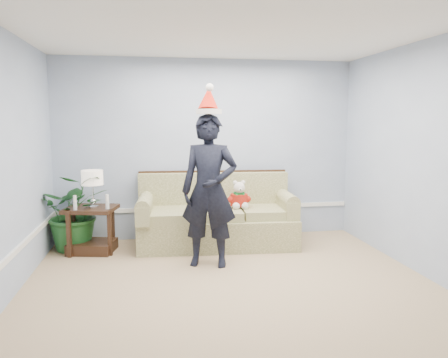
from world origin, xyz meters
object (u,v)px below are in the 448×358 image
side_table (92,234)px  man (209,191)px  table_lamp (92,179)px  sofa (217,219)px  houseplant (76,212)px  teddy_bear (239,198)px

side_table → man: (1.52, -0.80, 0.69)m
side_table → table_lamp: (0.04, -0.04, 0.77)m
sofa → houseplant: (-1.96, 0.06, 0.17)m
houseplant → teddy_bear: (2.27, -0.16, 0.16)m
houseplant → sofa: bearing=-1.7°
sofa → man: size_ratio=1.21×
sofa → side_table: 1.74m
sofa → houseplant: bearing=-178.1°
side_table → man: 1.85m
sofa → teddy_bear: size_ratio=5.63×
houseplant → teddy_bear: bearing=-4.1°
sofa → side_table: sofa is taller
sofa → man: bearing=-100.2°
side_table → table_lamp: size_ratio=1.48×
houseplant → side_table: bearing=-34.6°
sofa → table_lamp: table_lamp is taller
side_table → houseplant: 0.40m
sofa → teddy_bear: (0.31, -0.11, 0.32)m
table_lamp → sofa: bearing=4.7°
teddy_bear → houseplant: bearing=175.3°
sofa → teddy_bear: sofa is taller
side_table → man: size_ratio=0.40×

